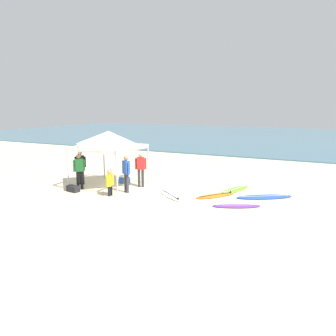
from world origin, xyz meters
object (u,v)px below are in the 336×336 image
Objects in this scene: surfboard_orange at (216,195)px; surfboard_blue at (265,197)px; canopy_tent at (109,138)px; gear_bag_near_tent at (73,189)px; cooler_box at (125,179)px; person_red at (141,167)px; person_yellow at (110,181)px; person_green at (79,169)px; person_black at (80,165)px; surfboard_white at (171,195)px; surfboard_purple at (236,206)px; surfboard_lime at (235,190)px; person_blue at (126,171)px.

surfboard_orange is 0.76× the size of surfboard_blue.
canopy_tent is 1.52× the size of surfboard_orange.
cooler_box reaches higher than gear_bag_near_tent.
surfboard_orange is 3.93m from person_red.
person_yellow is 2.01m from gear_bag_near_tent.
person_green is (-6.19, -1.67, 0.95)m from surfboard_orange.
canopy_tent is at bearing 8.30° from person_black.
surfboard_purple is at bearing -4.07° from surfboard_white.
surfboard_lime is at bearing 43.36° from surfboard_white.
person_red reaches higher than surfboard_orange.
surfboard_orange is 3.16× the size of gear_bag_near_tent.
cooler_box is at bearing 107.34° from person_yellow.
surfboard_blue and surfboard_lime have the same top height.
person_blue reaches higher than surfboard_lime.
surfboard_white is 2.76m from person_yellow.
surfboard_white is 2.39m from person_red.
surfboard_orange is 3.79× the size of cooler_box.
person_black is (-7.98, 0.20, 0.95)m from surfboard_purple.
surfboard_purple is (2.97, -0.21, -0.00)m from surfboard_white.
canopy_tent is 4.80× the size of gear_bag_near_tent.
person_blue reaches higher than surfboard_purple.
person_yellow is at bearing -155.72° from surfboard_orange.
surfboard_lime is at bearing 10.88° from cooler_box.
surfboard_lime is 1.27× the size of person_blue.
gear_bag_near_tent is 1.20× the size of cooler_box.
surfboard_orange is 1.58m from surfboard_purple.
surfboard_blue is 4.13× the size of gear_bag_near_tent.
person_blue is 2.94m from person_black.
surfboard_white is 1.02× the size of person_green.
person_black reaches higher than cooler_box.
surfboard_white is at bearing -23.15° from person_red.
person_yellow is at bearing 6.35° from gear_bag_near_tent.
person_yellow reaches higher than surfboard_purple.
person_green is at bearing -167.71° from person_blue.
canopy_tent is 1.48× the size of surfboard_purple.
gear_bag_near_tent is at bearing -152.68° from surfboard_lime.
surfboard_purple is 8.04m from person_black.
cooler_box is (1.85, 1.15, -0.79)m from person_black.
person_black is (-7.32, -2.20, 0.95)m from surfboard_lime.
canopy_tent is 2.40× the size of person_yellow.
person_red is at bearing 24.92° from canopy_tent.
canopy_tent is 1.68× the size of person_blue.
person_black is 1.43× the size of person_yellow.
person_black reaches higher than surfboard_blue.
surfboard_orange is 0.87× the size of surfboard_lime.
surfboard_white and surfboard_blue have the same top height.
person_green is (-4.39, -0.82, 0.95)m from surfboard_white.
person_blue reaches higher than surfboard_white.
person_green and person_blue have the same top height.
canopy_tent is 5.76× the size of cooler_box.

